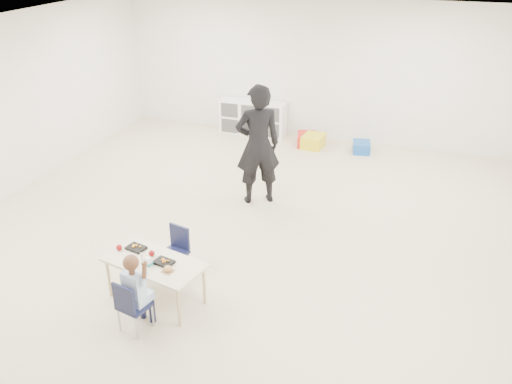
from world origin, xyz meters
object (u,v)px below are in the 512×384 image
(table, at_px, (156,280))
(cubby_shelf, at_px, (253,118))
(chair_near, at_px, (135,305))
(child, at_px, (133,291))
(adult, at_px, (258,145))

(table, bearing_deg, cubby_shelf, 110.64)
(chair_near, bearing_deg, child, 0.00)
(chair_near, distance_m, child, 0.19)
(cubby_shelf, bearing_deg, child, -82.32)
(chair_near, relative_size, adult, 0.34)
(cubby_shelf, bearing_deg, table, -81.96)
(table, height_order, adult, adult)
(table, xyz_separation_m, cubby_shelf, (-0.82, 5.79, 0.08))
(chair_near, xyz_separation_m, adult, (0.26, 3.37, 0.63))
(child, relative_size, cubby_shelf, 0.72)
(table, height_order, cubby_shelf, cubby_shelf)
(chair_near, xyz_separation_m, cubby_shelf, (-0.85, 6.32, 0.03))
(chair_near, xyz_separation_m, child, (0.00, 0.00, 0.19))
(chair_near, bearing_deg, cubby_shelf, 110.28)
(cubby_shelf, bearing_deg, chair_near, -82.32)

